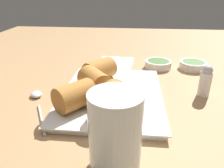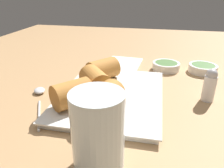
{
  "view_description": "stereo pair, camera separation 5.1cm",
  "coord_description": "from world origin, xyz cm",
  "px_view_note": "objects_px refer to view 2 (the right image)",
  "views": [
    {
      "loc": [
        48.83,
        5.96,
        27.06
      ],
      "look_at": [
        2.49,
        1.34,
        5.72
      ],
      "focal_mm": 35.0,
      "sensor_mm": 36.0,
      "label": 1
    },
    {
      "loc": [
        48.05,
        10.98,
        27.06
      ],
      "look_at": [
        2.49,
        1.34,
        5.72
      ],
      "focal_mm": 35.0,
      "sensor_mm": 36.0,
      "label": 2
    }
  ],
  "objects_px": {
    "spoon": "(39,95)",
    "dipping_bowl_near": "(166,66)",
    "dipping_bowl_far": "(203,68)",
    "napkin": "(122,64)",
    "salt_shaker": "(210,85)",
    "serving_plate": "(112,95)",
    "drinking_glass": "(98,133)"
  },
  "relations": [
    {
      "from": "napkin",
      "to": "drinking_glass",
      "type": "bearing_deg",
      "value": 5.46
    },
    {
      "from": "dipping_bowl_near",
      "to": "napkin",
      "type": "xyz_separation_m",
      "value": [
        -0.02,
        -0.15,
        -0.01
      ]
    },
    {
      "from": "dipping_bowl_far",
      "to": "spoon",
      "type": "height_order",
      "value": "dipping_bowl_far"
    },
    {
      "from": "napkin",
      "to": "drinking_glass",
      "type": "xyz_separation_m",
      "value": [
        0.46,
        0.04,
        0.06
      ]
    },
    {
      "from": "dipping_bowl_far",
      "to": "spoon",
      "type": "distance_m",
      "value": 0.49
    },
    {
      "from": "serving_plate",
      "to": "salt_shaker",
      "type": "distance_m",
      "value": 0.23
    },
    {
      "from": "serving_plate",
      "to": "spoon",
      "type": "xyz_separation_m",
      "value": [
        0.03,
        -0.17,
        -0.0
      ]
    },
    {
      "from": "dipping_bowl_near",
      "to": "napkin",
      "type": "relative_size",
      "value": 0.59
    },
    {
      "from": "serving_plate",
      "to": "spoon",
      "type": "relative_size",
      "value": 1.81
    },
    {
      "from": "dipping_bowl_near",
      "to": "dipping_bowl_far",
      "type": "xyz_separation_m",
      "value": [
        -0.0,
        0.11,
        0.0
      ]
    },
    {
      "from": "salt_shaker",
      "to": "spoon",
      "type": "bearing_deg",
      "value": -80.58
    },
    {
      "from": "napkin",
      "to": "salt_shaker",
      "type": "distance_m",
      "value": 0.32
    },
    {
      "from": "spoon",
      "to": "dipping_bowl_near",
      "type": "bearing_deg",
      "value": 129.85
    },
    {
      "from": "dipping_bowl_near",
      "to": "dipping_bowl_far",
      "type": "bearing_deg",
      "value": 91.03
    },
    {
      "from": "serving_plate",
      "to": "napkin",
      "type": "height_order",
      "value": "serving_plate"
    },
    {
      "from": "napkin",
      "to": "spoon",
      "type": "bearing_deg",
      "value": -29.84
    },
    {
      "from": "dipping_bowl_far",
      "to": "drinking_glass",
      "type": "relative_size",
      "value": 0.69
    },
    {
      "from": "dipping_bowl_far",
      "to": "serving_plate",
      "type": "bearing_deg",
      "value": -46.87
    },
    {
      "from": "spoon",
      "to": "salt_shaker",
      "type": "bearing_deg",
      "value": 99.42
    },
    {
      "from": "salt_shaker",
      "to": "napkin",
      "type": "bearing_deg",
      "value": -130.87
    },
    {
      "from": "serving_plate",
      "to": "dipping_bowl_far",
      "type": "bearing_deg",
      "value": 133.13
    },
    {
      "from": "serving_plate",
      "to": "dipping_bowl_near",
      "type": "relative_size",
      "value": 3.64
    },
    {
      "from": "dipping_bowl_far",
      "to": "salt_shaker",
      "type": "relative_size",
      "value": 1.08
    },
    {
      "from": "dipping_bowl_far",
      "to": "napkin",
      "type": "bearing_deg",
      "value": -93.94
    },
    {
      "from": "drinking_glass",
      "to": "salt_shaker",
      "type": "bearing_deg",
      "value": 142.32
    },
    {
      "from": "napkin",
      "to": "salt_shaker",
      "type": "xyz_separation_m",
      "value": [
        0.21,
        0.24,
        0.04
      ]
    },
    {
      "from": "dipping_bowl_near",
      "to": "dipping_bowl_far",
      "type": "distance_m",
      "value": 0.11
    },
    {
      "from": "drinking_glass",
      "to": "salt_shaker",
      "type": "distance_m",
      "value": 0.32
    },
    {
      "from": "serving_plate",
      "to": "dipping_bowl_near",
      "type": "height_order",
      "value": "dipping_bowl_near"
    },
    {
      "from": "dipping_bowl_near",
      "to": "spoon",
      "type": "xyz_separation_m",
      "value": [
        0.25,
        -0.3,
        -0.01
      ]
    },
    {
      "from": "serving_plate",
      "to": "drinking_glass",
      "type": "relative_size",
      "value": 2.51
    },
    {
      "from": "dipping_bowl_near",
      "to": "salt_shaker",
      "type": "xyz_separation_m",
      "value": [
        0.19,
        0.09,
        0.03
      ]
    }
  ]
}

